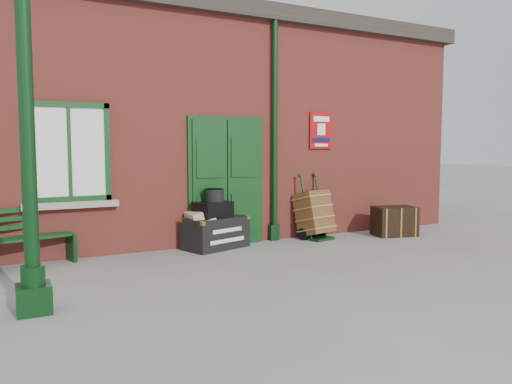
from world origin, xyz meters
TOP-DOWN VIEW (x-y plane):
  - ground at (0.00, 0.00)m, footprint 80.00×80.00m
  - station_building at (-0.00, 3.49)m, footprint 10.30×4.30m
  - canopy_column at (-3.60, -1.00)m, footprint 0.34×0.34m
  - bench at (-3.62, 1.31)m, footprint 1.48×0.78m
  - houdini_trunk at (-0.60, 1.25)m, footprint 1.21×0.90m
  - strongbox at (-0.65, 1.25)m, footprint 0.70×0.59m
  - hatbox at (-0.62, 1.25)m, footprint 0.41×0.41m
  - suitcase_back at (-0.94, 1.25)m, footprint 0.33×0.46m
  - suitcase_front at (-0.76, 1.15)m, footprint 0.27×0.41m
  - porter_trolley at (1.40, 1.23)m, footprint 0.72×0.76m
  - dark_trunk at (2.99, 0.78)m, footprint 0.89×0.69m

SIDE VIEW (x-z plane):
  - ground at x=0.00m, z-range 0.00..0.00m
  - houdini_trunk at x=-0.60m, z-range 0.00..0.54m
  - suitcase_front at x=-0.76m, z-range 0.00..0.57m
  - dark_trunk at x=2.99m, z-range 0.00..0.57m
  - suitcase_back at x=-0.94m, z-range 0.00..0.66m
  - bench at x=-3.62m, z-range 0.00..0.88m
  - porter_trolley at x=1.40m, z-range -0.14..1.07m
  - strongbox at x=-0.65m, z-range 0.54..0.81m
  - hatbox at x=-0.62m, z-range 0.81..1.02m
  - canopy_column at x=-3.60m, z-range -0.40..3.21m
  - station_building at x=0.00m, z-range -0.02..4.34m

